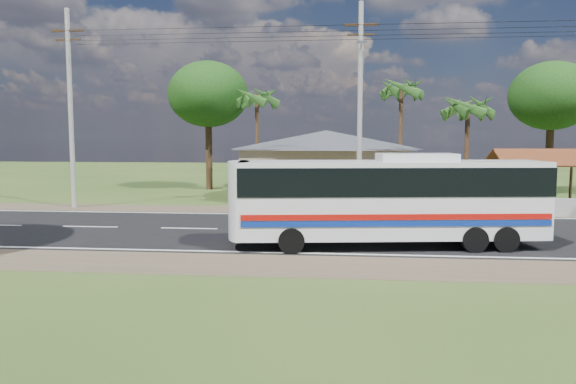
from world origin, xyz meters
name	(u,v)px	position (x,y,z in m)	size (l,w,h in m)	color
ground	(292,231)	(0.00, 0.00, 0.00)	(120.00, 120.00, 0.00)	#2B4318
road	(292,230)	(0.00, 0.00, 0.01)	(120.00, 16.00, 0.03)	black
house	(326,157)	(1.00, 13.00, 2.64)	(12.40, 10.00, 5.00)	tan
waiting_shed	(541,160)	(13.00, 8.50, 2.73)	(5.20, 4.48, 3.35)	#3A2415
concrete_barrier	(539,207)	(12.00, 5.60, 0.45)	(7.00, 0.30, 0.90)	#9E9E99
utility_poles	(354,103)	(2.67, 6.49, 5.77)	(32.80, 2.22, 11.00)	#9E9E99
palm_near	(468,108)	(9.50, 11.00, 5.71)	(2.80, 2.80, 6.70)	#47301E
palm_mid	(401,90)	(6.00, 15.50, 7.16)	(2.80, 2.80, 8.20)	#47301E
palm_far	(257,98)	(-4.00, 16.00, 6.68)	(2.80, 2.80, 7.70)	#47301E
tree_behind_house	(208,95)	(-8.00, 18.00, 7.12)	(6.00, 6.00, 9.61)	#47301E
tree_behind_shed	(552,96)	(16.00, 16.00, 6.68)	(5.60, 5.60, 9.02)	#47301E
coach_bus	(391,194)	(3.91, -3.21, 1.95)	(11.19, 3.79, 3.41)	silver
motorcycle	(301,199)	(-0.22, 7.70, 0.47)	(0.62, 1.79, 0.94)	black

